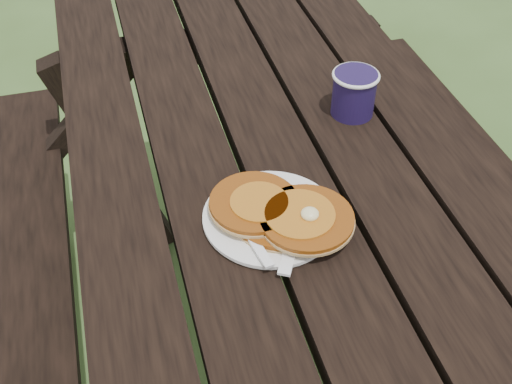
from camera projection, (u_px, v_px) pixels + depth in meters
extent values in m
cube|color=black|center=(292.00, 191.00, 1.14)|extent=(0.75, 1.80, 0.04)
cube|color=black|center=(10.00, 357.00, 1.23)|extent=(0.25, 1.80, 0.04)
cylinder|color=white|center=(270.00, 218.00, 1.05)|extent=(0.23, 0.23, 0.01)
cylinder|color=#8B440F|center=(279.00, 216.00, 1.04)|extent=(0.15, 0.15, 0.01)
cylinder|color=#8B440F|center=(254.00, 203.00, 1.04)|extent=(0.15, 0.15, 0.01)
cylinder|color=#8B440F|center=(307.00, 219.00, 1.02)|extent=(0.15, 0.15, 0.01)
cylinder|color=#9E5B16|center=(300.00, 213.00, 1.01)|extent=(0.11, 0.11, 0.00)
ellipsoid|color=#F4E59E|center=(310.00, 214.00, 1.01)|extent=(0.03, 0.03, 0.02)
cube|color=white|center=(295.00, 232.00, 1.01)|extent=(0.10, 0.17, 0.00)
cylinder|color=#1D123C|center=(354.00, 94.00, 1.25)|extent=(0.08, 0.08, 0.09)
torus|color=white|center=(356.00, 75.00, 1.22)|extent=(0.09, 0.09, 0.01)
cylinder|color=black|center=(356.00, 76.00, 1.22)|extent=(0.07, 0.07, 0.01)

